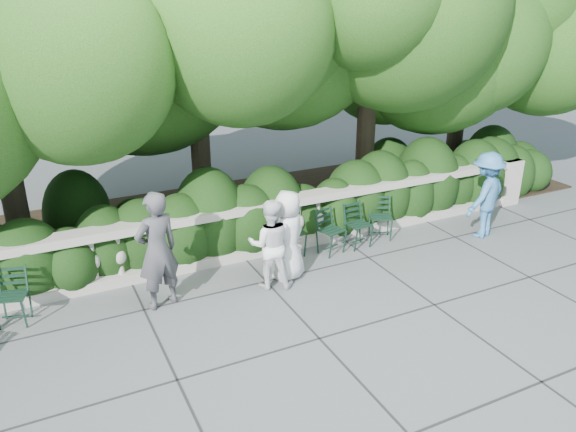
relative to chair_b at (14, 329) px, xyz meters
name	(u,v)px	position (x,y,z in m)	size (l,w,h in m)	color
ground	(316,297)	(4.26, -1.11, 0.00)	(90.00, 90.00, 0.00)	#4F5256
balustrade	(268,227)	(4.26, 0.69, 0.49)	(12.00, 0.44, 1.00)	#9E998E
shrub_hedge	(244,228)	(4.26, 1.89, 0.00)	(15.00, 2.60, 1.70)	black
tree_canopy	(269,18)	(4.95, 2.08, 3.96)	(15.04, 6.52, 6.78)	#3F3023
chair_b	(14,329)	(0.00, 0.00, 0.00)	(0.44, 0.48, 0.84)	black
chair_c	(336,256)	(5.29, 0.01, 0.00)	(0.44, 0.48, 0.84)	black
chair_d	(296,259)	(4.58, 0.21, 0.00)	(0.44, 0.48, 0.84)	black
chair_e	(381,241)	(6.36, 0.17, 0.00)	(0.44, 0.48, 0.84)	black
chair_f	(362,249)	(5.85, 0.02, 0.00)	(0.44, 0.48, 0.84)	black
person_businessman	(288,236)	(4.15, -0.34, 0.76)	(0.74, 0.48, 1.52)	silver
person_woman_grey	(157,251)	(2.05, -0.28, 0.91)	(0.67, 0.44, 1.83)	#424146
person_casual_man	(271,244)	(3.79, -0.46, 0.74)	(0.72, 0.56, 1.47)	white
person_older_blue	(485,195)	(8.26, -0.45, 0.83)	(1.08, 0.62, 1.67)	teal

